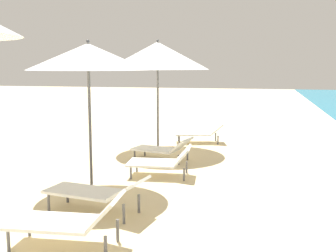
% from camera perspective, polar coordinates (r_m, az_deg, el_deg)
% --- Properties ---
extents(lounger_second_shoreside, '(1.39, 0.69, 0.66)m').
position_cam_1_polar(lounger_second_shoreside, '(5.14, -13.55, -12.32)').
color(lounger_second_shoreside, white).
rests_on(lounger_second_shoreside, ground).
extents(umbrella_third, '(2.06, 2.06, 2.56)m').
position_cam_1_polar(umbrella_third, '(7.21, -10.86, 9.25)').
color(umbrella_third, '#4C4C51').
rests_on(umbrella_third, ground).
extents(lounger_third_shoreside, '(1.26, 0.78, 0.60)m').
position_cam_1_polar(lounger_third_shoreside, '(8.08, -0.92, -4.79)').
color(lounger_third_shoreside, white).
rests_on(lounger_third_shoreside, ground).
extents(lounger_third_inland, '(1.60, 0.81, 0.58)m').
position_cam_1_polar(lounger_third_inland, '(6.19, -9.72, -8.74)').
color(lounger_third_inland, white).
rests_on(lounger_third_inland, ground).
extents(umbrella_farthest, '(2.57, 2.57, 2.77)m').
position_cam_1_polar(umbrella_farthest, '(10.50, -1.43, 9.57)').
color(umbrella_farthest, '#4C4C51').
rests_on(umbrella_farthest, ground).
extents(lounger_farthest_shoreside, '(1.40, 0.89, 0.56)m').
position_cam_1_polar(lounger_farthest_shoreside, '(11.62, 4.33, -0.85)').
color(lounger_farthest_shoreside, white).
rests_on(lounger_farthest_shoreside, ground).
extents(lounger_farthest_inland, '(1.44, 0.87, 0.55)m').
position_cam_1_polar(lounger_farthest_inland, '(9.45, -0.72, -3.05)').
color(lounger_farthest_inland, white).
rests_on(lounger_farthest_inland, ground).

